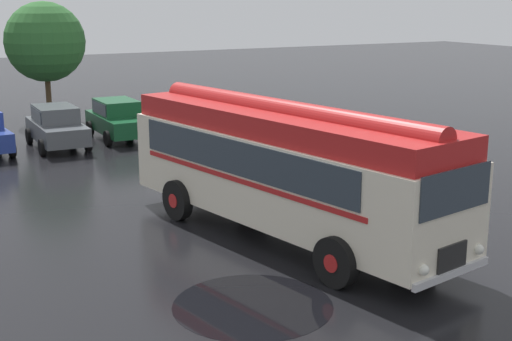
{
  "coord_description": "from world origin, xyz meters",
  "views": [
    {
      "loc": [
        -9.14,
        -14.94,
        5.92
      ],
      "look_at": [
        -0.45,
        1.37,
        1.4
      ],
      "focal_mm": 50.0,
      "sensor_mm": 36.0,
      "label": 1
    }
  ],
  "objects_px": {
    "vintage_bus": "(285,164)",
    "car_far_right": "(179,115)",
    "car_mid_left": "(57,126)",
    "car_mid_right": "(118,119)"
  },
  "relations": [
    {
      "from": "vintage_bus",
      "to": "car_mid_left",
      "type": "xyz_separation_m",
      "value": [
        -2.51,
        13.85,
        -1.05
      ]
    },
    {
      "from": "car_far_right",
      "to": "vintage_bus",
      "type": "bearing_deg",
      "value": -101.57
    },
    {
      "from": "car_mid_left",
      "to": "car_far_right",
      "type": "height_order",
      "value": "same"
    },
    {
      "from": "car_mid_left",
      "to": "car_far_right",
      "type": "bearing_deg",
      "value": 3.36
    },
    {
      "from": "vintage_bus",
      "to": "car_mid_right",
      "type": "relative_size",
      "value": 2.46
    },
    {
      "from": "vintage_bus",
      "to": "car_mid_right",
      "type": "xyz_separation_m",
      "value": [
        0.2,
        14.43,
        -1.05
      ]
    },
    {
      "from": "vintage_bus",
      "to": "car_far_right",
      "type": "relative_size",
      "value": 2.38
    },
    {
      "from": "vintage_bus",
      "to": "car_mid_left",
      "type": "height_order",
      "value": "vintage_bus"
    },
    {
      "from": "vintage_bus",
      "to": "car_mid_right",
      "type": "height_order",
      "value": "vintage_bus"
    },
    {
      "from": "car_mid_left",
      "to": "car_mid_right",
      "type": "bearing_deg",
      "value": 12.08
    }
  ]
}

